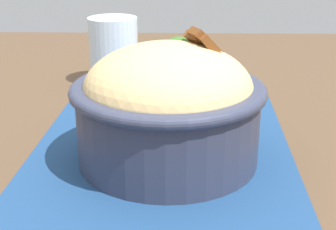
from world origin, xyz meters
name	(u,v)px	position (x,y,z in m)	size (l,w,h in m)	color
table	(133,225)	(0.00, 0.00, 0.68)	(1.37, 0.95, 0.75)	#4C3826
placemat	(161,154)	(0.03, -0.03, 0.75)	(0.44, 0.28, 0.00)	navy
bowl	(168,104)	(0.02, -0.04, 0.81)	(0.22, 0.22, 0.14)	#2D3347
fork	(172,119)	(0.13, -0.04, 0.75)	(0.02, 0.14, 0.00)	silver
drinking_glass	(114,55)	(0.30, 0.05, 0.79)	(0.08, 0.08, 0.10)	silver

